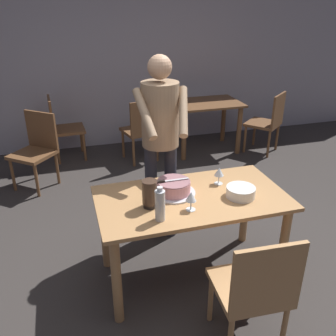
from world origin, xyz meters
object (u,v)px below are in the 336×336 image
object	(u,v)px
cake_on_platter	(174,188)
background_chair_0	(62,126)
wine_glass_near	(219,172)
wine_glass_far	(191,197)
cake_knife	(164,181)
plate_stack	(241,192)
hurricane_lamp	(150,194)
background_chair_2	(268,121)
background_chair_3	(36,148)
background_chair_1	(142,128)
person_cutting_cake	(161,132)
chair_near_side	(255,288)
main_dining_table	(191,211)
water_bottle	(160,205)
background_table	(206,113)

from	to	relation	value
cake_on_platter	background_chair_0	bearing A→B (deg)	105.88
wine_glass_near	wine_glass_far	size ratio (longest dim) A/B	1.00
cake_knife	plate_stack	size ratio (longest dim) A/B	1.23
wine_glass_near	hurricane_lamp	xyz separation A→B (m)	(-0.62, -0.20, 0.00)
background_chair_0	background_chair_2	xyz separation A→B (m)	(2.90, -0.60, 0.00)
wine_glass_far	background_chair_0	size ratio (longest dim) A/B	0.16
plate_stack	background_chair_3	distance (m)	2.71
background_chair_1	hurricane_lamp	bearing A→B (deg)	-101.13
person_cutting_cake	chair_near_side	bearing A→B (deg)	-80.63
cake_knife	wine_glass_near	xyz separation A→B (m)	(0.47, 0.05, -0.01)
main_dining_table	background_chair_3	xyz separation A→B (m)	(-1.22, 2.08, -0.13)
chair_near_side	main_dining_table	bearing A→B (deg)	100.75
cake_on_platter	cake_knife	xyz separation A→B (m)	(-0.07, 0.00, 0.06)
cake_knife	person_cutting_cake	world-z (taller)	person_cutting_cake
water_bottle	background_table	xyz separation A→B (m)	(1.46, 2.82, -0.29)
wine_glass_near	background_chair_2	xyz separation A→B (m)	(1.71, 2.10, -0.36)
plate_stack	background_chair_0	size ratio (longest dim) A/B	0.24
background_chair_1	background_chair_2	world-z (taller)	same
plate_stack	background_table	xyz separation A→B (m)	(0.79, 2.69, -0.21)
wine_glass_near	background_chair_3	distance (m)	2.48
wine_glass_near	wine_glass_far	world-z (taller)	same
chair_near_side	background_chair_2	xyz separation A→B (m)	(1.85, 3.00, 0.00)
cake_knife	plate_stack	distance (m)	0.58
main_dining_table	background_chair_2	size ratio (longest dim) A/B	1.61
hurricane_lamp	background_chair_2	xyz separation A→B (m)	(2.34, 2.29, -0.37)
cake_on_platter	background_chair_2	distance (m)	3.03
cake_on_platter	water_bottle	xyz separation A→B (m)	(-0.20, -0.32, 0.06)
plate_stack	wine_glass_near	world-z (taller)	wine_glass_near
background_chair_0	background_chair_2	distance (m)	2.96
cake_on_platter	background_chair_2	size ratio (longest dim) A/B	0.38
cake_knife	background_chair_0	xyz separation A→B (m)	(-0.71, 2.75, -0.37)
cake_knife	background_chair_1	world-z (taller)	background_chair_1
main_dining_table	wine_glass_far	bearing A→B (deg)	-112.13
hurricane_lamp	background_table	size ratio (longest dim) A/B	0.21
cake_knife	chair_near_side	bearing A→B (deg)	-68.40
wine_glass_near	water_bottle	world-z (taller)	water_bottle
water_bottle	background_chair_0	bearing A→B (deg)	100.82
water_bottle	cake_on_platter	bearing A→B (deg)	58.99
background_chair_1	background_chair_2	xyz separation A→B (m)	(1.85, -0.19, 0.00)
cake_knife	background_chair_2	world-z (taller)	background_chair_2
cake_knife	hurricane_lamp	size ratio (longest dim) A/B	1.29
chair_near_side	background_table	size ratio (longest dim) A/B	0.90
water_bottle	background_chair_0	distance (m)	3.15
cake_on_platter	background_table	size ratio (longest dim) A/B	0.34
main_dining_table	cake_knife	distance (m)	0.32
hurricane_lamp	water_bottle	bearing A→B (deg)	-81.97
water_bottle	background_chair_1	distance (m)	2.73
cake_knife	background_table	distance (m)	2.85
plate_stack	person_cutting_cake	world-z (taller)	person_cutting_cake
cake_on_platter	cake_knife	size ratio (longest dim) A/B	1.26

